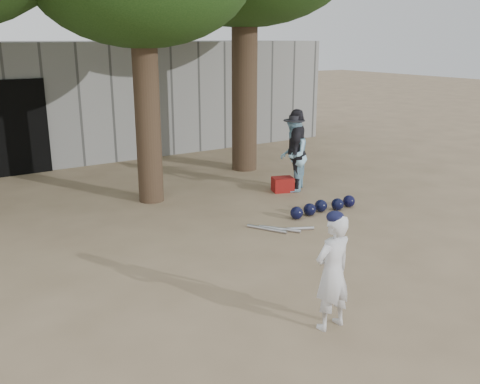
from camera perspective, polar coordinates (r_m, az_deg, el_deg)
ground at (r=6.99m, az=0.37°, el=-10.19°), size 70.00×70.00×0.00m
boy_player at (r=5.93m, az=9.83°, el=-8.44°), size 0.50×0.34×1.32m
spectator_blue at (r=11.13m, az=5.70°, el=3.91°), size 0.93×0.92×1.51m
spectator_dark at (r=11.17m, az=6.03°, el=4.47°), size 0.99×1.02×1.71m
red_bag at (r=11.19m, az=4.58°, el=0.81°), size 0.50×0.44×0.30m
back_building at (r=16.01m, az=-20.79°, el=9.39°), size 16.00×5.24×3.00m
helmet_row at (r=9.93m, az=8.87°, el=-1.55°), size 1.51×0.33×0.23m
bat_pile at (r=8.97m, az=4.27°, el=-3.94°), size 0.90×0.75×0.06m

